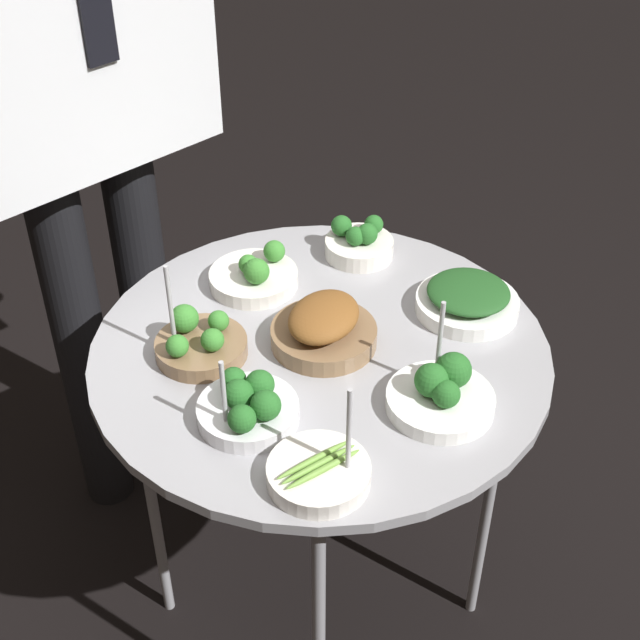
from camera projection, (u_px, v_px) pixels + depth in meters
ground_plane at (320, 606)px, 1.79m from camera, size 8.00×8.00×0.00m
serving_cart at (320, 367)px, 1.41m from camera, size 0.71×0.71×0.68m
bowl_broccoli_mid_right at (442, 392)px, 1.26m from camera, size 0.16×0.16×0.15m
bowl_spinach_near_rim at (468, 299)px, 1.44m from camera, size 0.17×0.17×0.05m
bowl_broccoli_far_rim at (199, 342)px, 1.35m from camera, size 0.14×0.14×0.16m
bowl_broccoli_mid_left at (255, 275)px, 1.50m from camera, size 0.15×0.15×0.07m
bowl_roast_back_right at (323, 327)px, 1.37m from camera, size 0.17×0.17×0.07m
bowl_broccoli_front_left at (359, 243)px, 1.57m from camera, size 0.12×0.12×0.07m
bowl_broccoli_back_left at (248, 406)px, 1.23m from camera, size 0.14×0.14×0.13m
bowl_asparagus_front_right at (319, 473)px, 1.15m from camera, size 0.14×0.14×0.16m
waiter_figure at (61, 25)px, 1.45m from camera, size 0.61×0.23×1.66m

